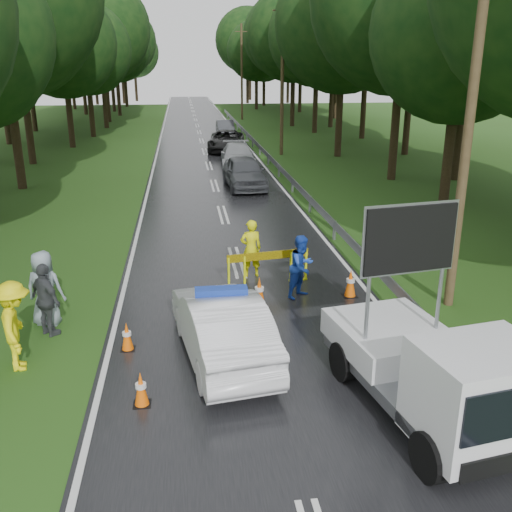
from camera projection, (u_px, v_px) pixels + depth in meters
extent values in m
plane|color=#274A15|center=(263.00, 353.00, 12.47)|extent=(160.00, 160.00, 0.00)
cube|color=black|center=(205.00, 152.00, 40.65)|extent=(7.00, 140.00, 0.02)
cylinder|color=gray|center=(426.00, 329.00, 12.81)|extent=(0.12, 0.12, 0.70)
cube|color=gray|center=(256.00, 143.00, 40.92)|extent=(0.05, 60.00, 0.30)
cylinder|color=#43341F|center=(471.00, 108.00, 13.37)|extent=(0.24, 0.24, 10.00)
cylinder|color=#43341F|center=(282.00, 79.00, 37.79)|extent=(0.24, 0.24, 10.00)
cube|color=#43341F|center=(283.00, 10.00, 36.44)|extent=(1.40, 0.08, 0.08)
cylinder|color=#43341F|center=(242.00, 73.00, 62.21)|extent=(0.24, 0.24, 10.00)
cube|color=#43341F|center=(241.00, 31.00, 60.86)|extent=(1.40, 0.08, 0.08)
imported|color=white|center=(222.00, 326.00, 12.06)|extent=(2.19, 4.59, 1.45)
cube|color=#1938A5|center=(221.00, 291.00, 11.80)|extent=(1.12, 0.47, 0.15)
cube|color=gray|center=(414.00, 378.00, 10.49)|extent=(2.53, 4.23, 0.24)
cube|color=white|center=(390.00, 337.00, 11.22)|extent=(2.34, 2.57, 0.52)
cube|color=white|center=(479.00, 395.00, 8.73)|extent=(2.12, 1.81, 1.61)
cube|color=black|center=(410.00, 239.00, 10.20)|extent=(1.79, 0.42, 1.23)
cylinder|color=black|center=(430.00, 457.00, 8.57)|extent=(0.40, 0.83, 0.79)
cylinder|color=black|center=(343.00, 361.00, 11.30)|extent=(0.40, 0.83, 0.79)
cylinder|color=black|center=(422.00, 349.00, 11.80)|extent=(0.40, 0.83, 0.79)
cube|color=#D7E70C|center=(229.00, 273.00, 15.87)|extent=(0.06, 0.06, 0.92)
cube|color=#D7E70C|center=(245.00, 272.00, 15.99)|extent=(0.06, 0.06, 0.92)
cube|color=#D7E70C|center=(291.00, 267.00, 16.35)|extent=(0.06, 0.06, 0.92)
cube|color=#D7E70C|center=(306.00, 266.00, 16.47)|extent=(0.06, 0.06, 0.92)
cube|color=#F2CC00|center=(268.00, 256.00, 16.04)|extent=(2.37, 0.41, 0.23)
imported|color=#F0F30D|center=(251.00, 249.00, 16.65)|extent=(0.68, 0.48, 1.73)
imported|color=#1C43B8|center=(302.00, 267.00, 15.19)|extent=(1.06, 1.04, 1.73)
imported|color=#FFF10D|center=(16.00, 326.00, 11.56)|extent=(0.96, 1.36, 1.90)
imported|color=#3B3E42|center=(46.00, 300.00, 13.02)|extent=(1.02, 1.03, 1.75)
imported|color=#8595A0|center=(45.00, 288.00, 13.54)|extent=(1.02, 0.79, 1.86)
imported|color=#3D3F44|center=(244.00, 172.00, 28.68)|extent=(2.09, 4.70, 1.57)
imported|color=gray|center=(238.00, 156.00, 34.37)|extent=(2.20, 4.92, 1.40)
imported|color=black|center=(226.00, 141.00, 40.67)|extent=(3.09, 5.53, 1.46)
imported|color=#383A3F|center=(225.00, 128.00, 49.18)|extent=(1.45, 4.05, 1.33)
cube|color=black|center=(142.00, 404.00, 10.55)|extent=(0.33, 0.33, 0.03)
cone|color=#FF6108|center=(141.00, 388.00, 10.44)|extent=(0.27, 0.27, 0.67)
cube|color=black|center=(217.00, 355.00, 12.35)|extent=(0.37, 0.37, 0.03)
cone|color=#FF6108|center=(217.00, 338.00, 12.22)|extent=(0.31, 0.31, 0.77)
cube|color=black|center=(259.00, 306.00, 14.85)|extent=(0.38, 0.38, 0.03)
cone|color=#FF6108|center=(259.00, 291.00, 14.72)|extent=(0.32, 0.32, 0.79)
cube|color=black|center=(128.00, 349.00, 12.59)|extent=(0.32, 0.32, 0.03)
cone|color=#FF6108|center=(127.00, 336.00, 12.48)|extent=(0.26, 0.26, 0.65)
cube|color=black|center=(350.00, 296.00, 15.46)|extent=(0.37, 0.37, 0.03)
cone|color=#FF6108|center=(350.00, 283.00, 15.33)|extent=(0.30, 0.30, 0.76)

